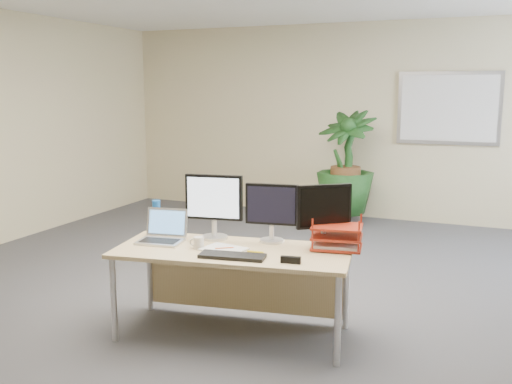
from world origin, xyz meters
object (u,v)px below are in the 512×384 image
at_px(desk, 236,263).
at_px(monitor_left, 214,202).
at_px(monitor_right, 272,209).
at_px(floor_plant, 346,169).
at_px(laptop, 163,233).

bearing_deg(desk, monitor_left, 151.98).
bearing_deg(monitor_right, desk, -133.80).
relative_size(floor_plant, monitor_right, 3.36).
relative_size(desk, floor_plant, 1.19).
bearing_deg(monitor_left, desk, -28.02).
height_order(desk, laptop, laptop).
bearing_deg(floor_plant, monitor_left, -92.53).
distance_m(monitor_right, laptop, 0.85).
bearing_deg(monitor_left, floor_plant, 87.47).
xyz_separation_m(floor_plant, monitor_right, (0.29, -3.49, 0.16)).
bearing_deg(floor_plant, monitor_right, -85.29).
height_order(desk, monitor_right, monitor_right).
bearing_deg(floor_plant, desk, -88.67).
distance_m(monitor_left, monitor_right, 0.45).
relative_size(monitor_left, laptop, 1.35).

